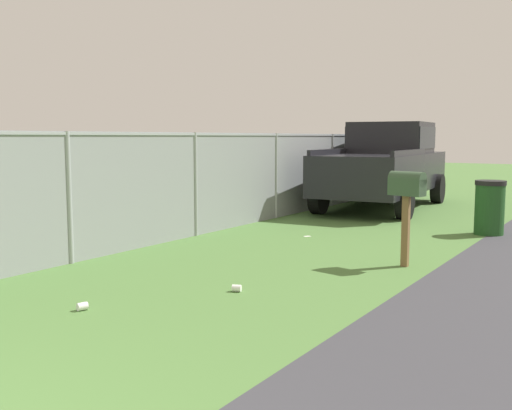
# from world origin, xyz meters

# --- Properties ---
(mailbox) EXTENTS (0.29, 0.50, 1.27)m
(mailbox) POSITION_xyz_m (6.95, -0.66, 1.01)
(mailbox) COLOR brown
(mailbox) RESTS_ON ground
(pickup_truck) EXTENTS (5.49, 2.56, 2.09)m
(pickup_truck) POSITION_xyz_m (13.25, 2.00, 1.11)
(pickup_truck) COLOR black
(pickup_truck) RESTS_ON ground
(trash_bin) EXTENTS (0.53, 0.53, 0.96)m
(trash_bin) POSITION_xyz_m (10.30, -1.05, 0.49)
(trash_bin) COLOR #1E4C1E
(trash_bin) RESTS_ON ground
(fence_section) EXTENTS (19.21, 0.07, 1.80)m
(fence_section) POSITION_xyz_m (8.75, 3.26, 0.97)
(fence_section) COLOR #9EA3A8
(fence_section) RESTS_ON ground
(litter_cup_far_scatter) EXTENTS (0.11, 0.12, 0.08)m
(litter_cup_far_scatter) POSITION_xyz_m (4.64, 0.49, 0.04)
(litter_cup_far_scatter) COLOR white
(litter_cup_far_scatter) RESTS_ON ground
(litter_cup_midfield_b) EXTENTS (0.12, 0.11, 0.08)m
(litter_cup_midfield_b) POSITION_xyz_m (3.22, 1.38, 0.04)
(litter_cup_midfield_b) COLOR white
(litter_cup_midfield_b) RESTS_ON ground
(litter_wrapper_by_mailbox) EXTENTS (0.15, 0.13, 0.01)m
(litter_wrapper_by_mailbox) POSITION_xyz_m (8.36, 1.57, 0.00)
(litter_wrapper_by_mailbox) COLOR silver
(litter_wrapper_by_mailbox) RESTS_ON ground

